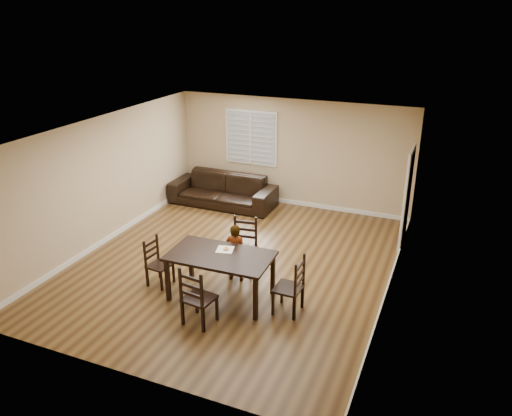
{
  "coord_description": "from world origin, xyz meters",
  "views": [
    {
      "loc": [
        3.77,
        -7.96,
        4.77
      ],
      "look_at": [
        0.22,
        0.6,
        1.0
      ],
      "focal_mm": 35.0,
      "sensor_mm": 36.0,
      "label": 1
    }
  ],
  "objects_px": {
    "donut": "(226,249)",
    "child": "(235,253)",
    "dining_table": "(220,259)",
    "chair_right": "(295,289)",
    "chair_left": "(155,263)",
    "chair_near": "(245,245)",
    "sofa": "(223,190)",
    "chair_far": "(194,301)"
  },
  "relations": [
    {
      "from": "child",
      "to": "donut",
      "type": "height_order",
      "value": "child"
    },
    {
      "from": "dining_table",
      "to": "chair_far",
      "type": "bearing_deg",
      "value": -91.25
    },
    {
      "from": "chair_far",
      "to": "donut",
      "type": "xyz_separation_m",
      "value": [
        0.01,
        1.14,
        0.39
      ]
    },
    {
      "from": "chair_near",
      "to": "chair_left",
      "type": "xyz_separation_m",
      "value": [
        -1.29,
        -1.15,
        -0.07
      ]
    },
    {
      "from": "chair_left",
      "to": "child",
      "type": "distance_m",
      "value": 1.48
    },
    {
      "from": "child",
      "to": "donut",
      "type": "relative_size",
      "value": 10.82
    },
    {
      "from": "chair_left",
      "to": "donut",
      "type": "height_order",
      "value": "chair_left"
    },
    {
      "from": "dining_table",
      "to": "donut",
      "type": "relative_size",
      "value": 17.47
    },
    {
      "from": "donut",
      "to": "sofa",
      "type": "height_order",
      "value": "donut"
    },
    {
      "from": "dining_table",
      "to": "child",
      "type": "relative_size",
      "value": 1.61
    },
    {
      "from": "sofa",
      "to": "donut",
      "type": "bearing_deg",
      "value": -62.69
    },
    {
      "from": "chair_near",
      "to": "sofa",
      "type": "xyz_separation_m",
      "value": [
        -1.86,
        2.84,
        -0.09
      ]
    },
    {
      "from": "chair_near",
      "to": "chair_far",
      "type": "bearing_deg",
      "value": -97.04
    },
    {
      "from": "chair_near",
      "to": "child",
      "type": "xyz_separation_m",
      "value": [
        0.03,
        -0.48,
        0.08
      ]
    },
    {
      "from": "dining_table",
      "to": "chair_left",
      "type": "bearing_deg",
      "value": 179.37
    },
    {
      "from": "chair_far",
      "to": "child",
      "type": "xyz_separation_m",
      "value": [
        -0.02,
        1.58,
        0.09
      ]
    },
    {
      "from": "chair_left",
      "to": "chair_right",
      "type": "distance_m",
      "value": 2.68
    },
    {
      "from": "sofa",
      "to": "chair_far",
      "type": "bearing_deg",
      "value": -68.47
    },
    {
      "from": "chair_near",
      "to": "donut",
      "type": "distance_m",
      "value": 1.0
    },
    {
      "from": "dining_table",
      "to": "child",
      "type": "distance_m",
      "value": 0.67
    },
    {
      "from": "donut",
      "to": "chair_near",
      "type": "bearing_deg",
      "value": 93.76
    },
    {
      "from": "chair_near",
      "to": "chair_right",
      "type": "xyz_separation_m",
      "value": [
        1.39,
        -1.1,
        -0.02
      ]
    },
    {
      "from": "dining_table",
      "to": "sofa",
      "type": "relative_size",
      "value": 0.67
    },
    {
      "from": "chair_near",
      "to": "chair_right",
      "type": "height_order",
      "value": "chair_near"
    },
    {
      "from": "chair_right",
      "to": "donut",
      "type": "xyz_separation_m",
      "value": [
        -1.33,
        0.17,
        0.39
      ]
    },
    {
      "from": "child",
      "to": "sofa",
      "type": "bearing_deg",
      "value": -68.3
    },
    {
      "from": "chair_far",
      "to": "chair_right",
      "type": "relative_size",
      "value": 1.01
    },
    {
      "from": "child",
      "to": "donut",
      "type": "distance_m",
      "value": 0.54
    },
    {
      "from": "child",
      "to": "sofa",
      "type": "relative_size",
      "value": 0.42
    },
    {
      "from": "dining_table",
      "to": "chair_left",
      "type": "height_order",
      "value": "chair_left"
    },
    {
      "from": "dining_table",
      "to": "chair_right",
      "type": "relative_size",
      "value": 1.76
    },
    {
      "from": "child",
      "to": "sofa",
      "type": "distance_m",
      "value": 3.83
    },
    {
      "from": "chair_right",
      "to": "dining_table",
      "type": "bearing_deg",
      "value": -87.11
    },
    {
      "from": "chair_right",
      "to": "donut",
      "type": "relative_size",
      "value": 9.91
    },
    {
      "from": "donut",
      "to": "chair_right",
      "type": "bearing_deg",
      "value": -7.45
    },
    {
      "from": "chair_far",
      "to": "chair_left",
      "type": "bearing_deg",
      "value": -26.63
    },
    {
      "from": "dining_table",
      "to": "chair_far",
      "type": "distance_m",
      "value": 0.98
    },
    {
      "from": "donut",
      "to": "child",
      "type": "bearing_deg",
      "value": 94.3
    },
    {
      "from": "child",
      "to": "dining_table",
      "type": "bearing_deg",
      "value": 83.52
    },
    {
      "from": "dining_table",
      "to": "child",
      "type": "height_order",
      "value": "child"
    },
    {
      "from": "chair_right",
      "to": "donut",
      "type": "height_order",
      "value": "chair_right"
    },
    {
      "from": "chair_far",
      "to": "sofa",
      "type": "relative_size",
      "value": 0.39
    }
  ]
}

